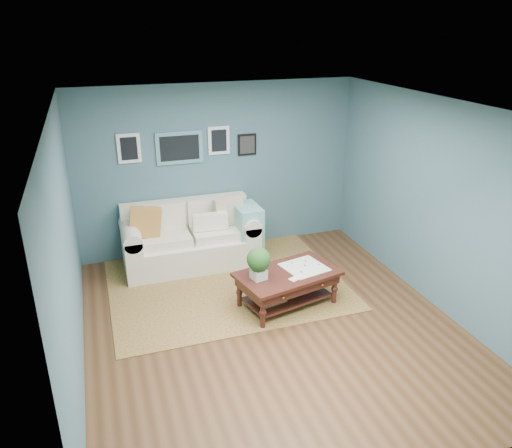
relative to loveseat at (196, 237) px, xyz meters
name	(u,v)px	position (x,y,z in m)	size (l,w,h in m)	color
room_shell	(270,224)	(0.51, -1.97, 0.92)	(5.00, 5.02, 2.70)	brown
area_rug	(226,283)	(0.26, -0.82, -0.43)	(3.29, 2.63, 0.01)	brown
loveseat	(196,237)	(0.00, 0.00, 0.00)	(2.09, 0.95, 1.07)	beige
coffee_table	(283,279)	(0.81, -1.64, -0.03)	(1.44, 1.03, 0.92)	black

